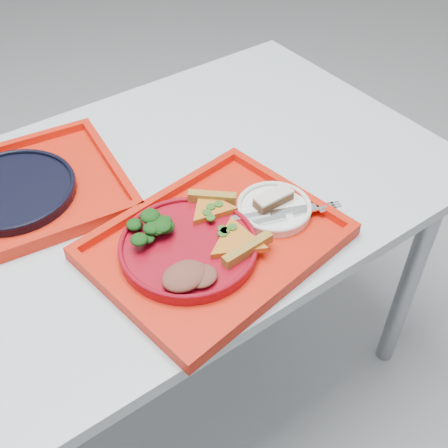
% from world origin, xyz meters
% --- Properties ---
extents(ground, '(10.00, 10.00, 0.00)m').
position_xyz_m(ground, '(0.00, 0.00, 0.00)').
color(ground, '#9A9DA2').
rests_on(ground, ground).
extents(table, '(1.60, 0.80, 0.75)m').
position_xyz_m(table, '(0.00, 0.00, 0.68)').
color(table, '#AAB6BE').
rests_on(table, ground).
extents(tray_main, '(0.50, 0.41, 0.01)m').
position_xyz_m(tray_main, '(0.15, -0.21, 0.76)').
color(tray_main, red).
rests_on(tray_main, table).
extents(tray_far, '(0.49, 0.40, 0.01)m').
position_xyz_m(tray_far, '(-0.11, 0.15, 0.76)').
color(tray_far, red).
rests_on(tray_far, table).
extents(dinner_plate, '(0.26, 0.26, 0.02)m').
position_xyz_m(dinner_plate, '(0.10, -0.20, 0.77)').
color(dinner_plate, maroon).
rests_on(dinner_plate, tray_main).
extents(side_plate, '(0.15, 0.15, 0.01)m').
position_xyz_m(side_plate, '(0.30, -0.21, 0.77)').
color(side_plate, white).
rests_on(side_plate, tray_main).
extents(navy_plate, '(0.26, 0.26, 0.02)m').
position_xyz_m(navy_plate, '(-0.11, 0.15, 0.77)').
color(navy_plate, black).
rests_on(navy_plate, tray_far).
extents(pizza_slice_a, '(0.11, 0.13, 0.02)m').
position_xyz_m(pizza_slice_a, '(0.17, -0.25, 0.79)').
color(pizza_slice_a, orange).
rests_on(pizza_slice_a, dinner_plate).
extents(pizza_slice_b, '(0.14, 0.15, 0.02)m').
position_xyz_m(pizza_slice_b, '(0.19, -0.15, 0.79)').
color(pizza_slice_b, orange).
rests_on(pizza_slice_b, dinner_plate).
extents(salad_heap, '(0.09, 0.08, 0.04)m').
position_xyz_m(salad_heap, '(0.06, -0.13, 0.80)').
color(salad_heap, black).
rests_on(salad_heap, dinner_plate).
extents(meat_portion, '(0.08, 0.07, 0.03)m').
position_xyz_m(meat_portion, '(0.04, -0.27, 0.79)').
color(meat_portion, brown).
rests_on(meat_portion, dinner_plate).
extents(dessert_bar, '(0.08, 0.03, 0.02)m').
position_xyz_m(dessert_bar, '(0.30, -0.20, 0.79)').
color(dessert_bar, '#512C1B').
rests_on(dessert_bar, side_plate).
extents(knife, '(0.18, 0.09, 0.01)m').
position_xyz_m(knife, '(0.29, -0.23, 0.78)').
color(knife, silver).
rests_on(knife, side_plate).
extents(fork, '(0.18, 0.08, 0.01)m').
position_xyz_m(fork, '(0.31, -0.25, 0.78)').
color(fork, silver).
rests_on(fork, side_plate).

